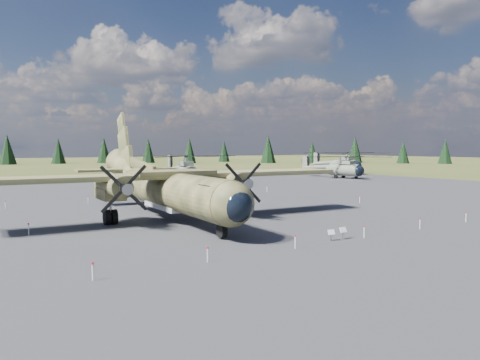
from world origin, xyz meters
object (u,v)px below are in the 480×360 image
helicopter_mid (344,163)px  helicopter_near (185,164)px  transport_plane (166,184)px  helicopter_far (345,159)px

helicopter_mid → helicopter_near: bearing=164.3°
transport_plane → helicopter_far: transport_plane is taller
transport_plane → helicopter_near: bearing=64.5°
helicopter_near → helicopter_far: size_ratio=0.98×
transport_plane → helicopter_mid: bearing=33.0°
helicopter_far → helicopter_mid: bearing=-130.0°
transport_plane → helicopter_near: 37.48m
helicopter_far → transport_plane: bearing=-140.8°
transport_plane → helicopter_far: (62.21, 39.20, 0.50)m
helicopter_near → helicopter_mid: 32.30m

